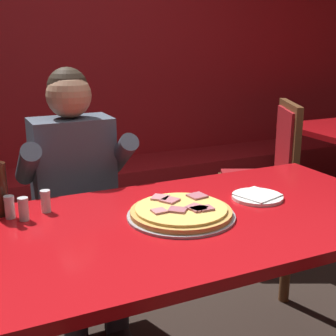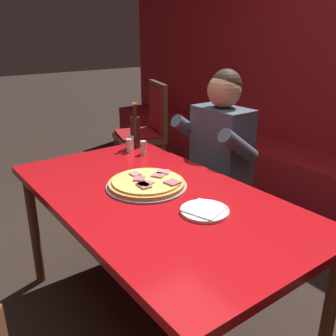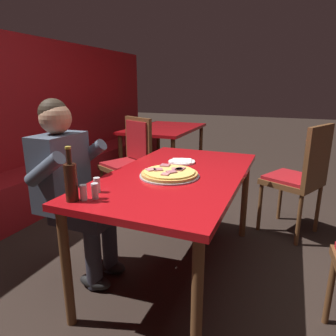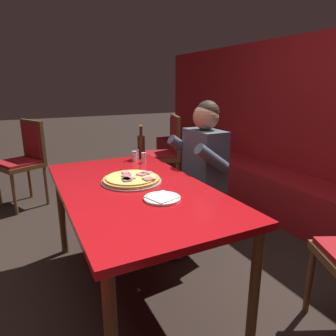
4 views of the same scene
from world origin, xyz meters
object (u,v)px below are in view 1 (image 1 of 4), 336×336
Objects in this scene: diner_seated_blue_shirt at (78,191)px; pizza at (181,212)px; shaker_black_pepper at (46,202)px; dining_chair_near_left at (268,169)px; main_dining_table at (205,233)px; plate_white_paper at (257,196)px; shaker_red_pepper_flakes at (10,208)px; shaker_parmesan at (24,210)px.

pizza is at bearing -70.97° from diner_seated_blue_shirt.
shaker_black_pepper is 0.07× the size of diner_seated_blue_shirt.
main_dining_table is at bearing -137.14° from dining_chair_near_left.
diner_seated_blue_shirt is at bearing -167.96° from dining_chair_near_left.
pizza is at bearing -31.10° from shaker_black_pepper.
dining_chair_near_left is at bearing 22.99° from shaker_black_pepper.
main_dining_table is at bearing -166.92° from plate_white_paper.
shaker_parmesan is (0.04, -0.04, 0.00)m from shaker_red_pepper_flakes.
pizza is 0.68m from diner_seated_blue_shirt.
shaker_parmesan is at bearing -151.02° from shaker_black_pepper.
shaker_red_pepper_flakes is 1.82m from dining_chair_near_left.
diner_seated_blue_shirt reaches higher than shaker_black_pepper.
shaker_black_pepper is at bearing 28.98° from shaker_parmesan.
main_dining_table is 18.46× the size of shaker_parmesan.
pizza reaches higher than plate_white_paper.
pizza is at bearing -24.28° from shaker_red_pepper_flakes.
shaker_parmesan is (-0.90, 0.17, 0.03)m from plate_white_paper.
shaker_parmesan reaches higher than pizza.
shaker_red_pepper_flakes is 1.00× the size of shaker_parmesan.
shaker_red_pepper_flakes reaches higher than pizza.
plate_white_paper is 0.85m from shaker_black_pepper.
diner_seated_blue_shirt is at bearing 115.46° from main_dining_table.
shaker_black_pepper reaches higher than pizza.
diner_seated_blue_shirt is 1.36m from dining_chair_near_left.
shaker_parmesan is 1.79m from dining_chair_near_left.
diner_seated_blue_shirt is at bearing 53.83° from shaker_parmesan.
shaker_red_pepper_flakes is 1.00× the size of shaker_black_pepper.
shaker_parmesan is (-0.62, 0.24, 0.11)m from main_dining_table.
shaker_red_pepper_flakes is 0.07× the size of diner_seated_blue_shirt.
dining_chair_near_left is (1.63, 0.70, -0.23)m from shaker_parmesan.
shaker_black_pepper is (-0.44, 0.27, 0.02)m from pizza.
shaker_black_pepper reaches higher than main_dining_table.
main_dining_table is 0.30m from plate_white_paper.
shaker_red_pepper_flakes is at bearing -176.69° from shaker_black_pepper.
plate_white_paper is 0.16× the size of diner_seated_blue_shirt.
shaker_black_pepper is at bearing -120.53° from diner_seated_blue_shirt.
shaker_red_pepper_flakes is at bearing 157.41° from main_dining_table.
shaker_parmesan reaches higher than main_dining_table.
shaker_black_pepper is 0.44m from diner_seated_blue_shirt.
pizza is 1.91× the size of plate_white_paper.
dining_chair_near_left is at bearing 23.33° from shaker_parmesan.
shaker_red_pepper_flakes is 0.06m from shaker_parmesan.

